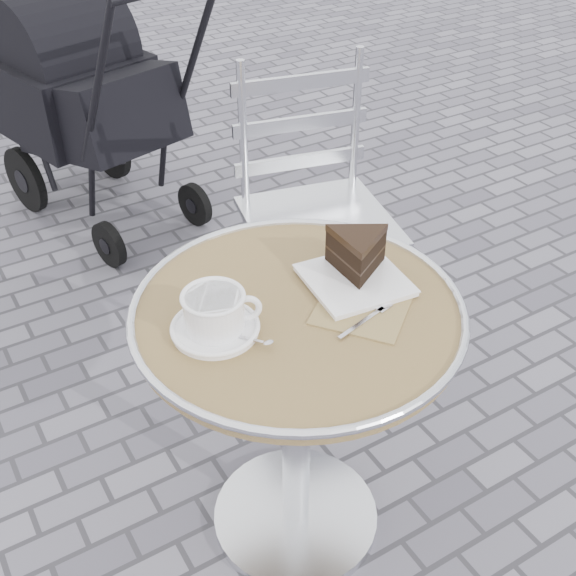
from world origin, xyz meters
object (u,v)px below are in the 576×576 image
cafe_table (297,366)px  baby_stroller (87,108)px  bistro_chair (309,179)px  cake_plate_set (357,259)px  cappuccino_set (215,315)px

cafe_table → baby_stroller: size_ratio=0.65×
bistro_chair → cake_plate_set: bearing=-101.2°
cappuccino_set → baby_stroller: bearing=102.4°
cappuccino_set → cake_plate_set: (0.35, 0.01, 0.01)m
cafe_table → cappuccino_set: 0.27m
cafe_table → baby_stroller: baby_stroller is taller
cake_plate_set → bistro_chair: (0.29, 0.65, -0.18)m
cafe_table → cappuccino_set: bearing=173.2°
cappuccino_set → bistro_chair: bearing=67.3°
cappuccino_set → baby_stroller: (0.29, 1.83, -0.28)m
baby_stroller → bistro_chair: bearing=-87.9°
cappuccino_set → bistro_chair: 0.94m
cafe_table → bistro_chair: bearing=55.8°
cappuccino_set → baby_stroller: baby_stroller is taller
bistro_chair → baby_stroller: baby_stroller is taller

